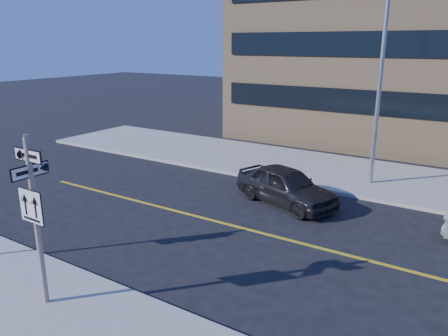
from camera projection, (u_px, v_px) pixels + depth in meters
The scene contains 4 objects.
ground at pixel (124, 264), 12.45m from camera, with size 120.00×120.00×0.00m, color black.
sign_pole at pixel (35, 212), 9.74m from camera, with size 0.92×0.92×4.06m.
parked_car_a at pixel (286, 186), 16.90m from camera, with size 4.35×1.75×1.48m, color black.
streetlight_a at pixel (379, 76), 17.73m from camera, with size 0.55×2.25×8.00m.
Camera 1 is at (8.48, -7.86, 6.10)m, focal length 35.00 mm.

